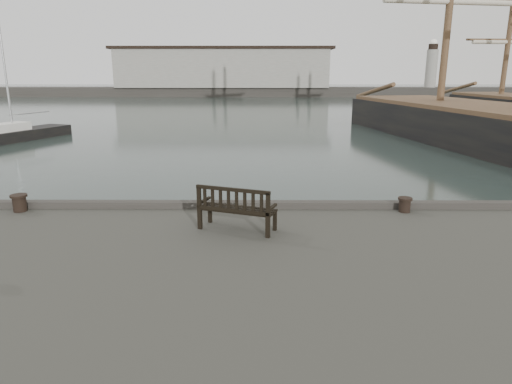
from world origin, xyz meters
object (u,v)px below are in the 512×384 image
bench (237,217)px  bollard_right (405,205)px  bollard_left (19,203)px  yacht_d (19,137)px

bench → bollard_right: (4.40, 1.48, -0.14)m
bollard_left → bollard_right: bearing=0.0°
bench → bollard_left: bench is taller
bench → yacht_d: 31.60m
bench → yacht_d: (-18.45, 25.61, -1.66)m
bollard_left → yacht_d: yacht_d is taller
bench → bollard_right: bearing=38.9°
bollard_right → yacht_d: yacht_d is taller
bench → bollard_right: size_ratio=4.89×
bench → bollard_left: size_ratio=4.18×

